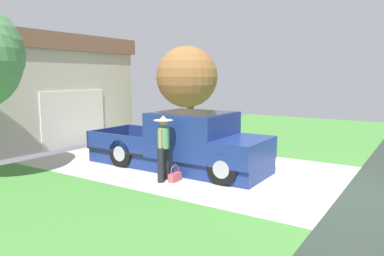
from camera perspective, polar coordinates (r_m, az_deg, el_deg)
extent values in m
cube|color=#B9B6A7|center=(10.93, -1.41, -5.94)|extent=(5.20, 9.00, 0.06)
cube|color=#438236|center=(18.53, 13.87, -0.37)|extent=(12.00, 9.00, 0.06)
cube|color=navy|center=(10.65, -2.53, -4.98)|extent=(1.76, 5.39, 0.42)
cube|color=navy|center=(10.17, 0.12, -0.93)|extent=(1.89, 2.06, 1.21)
cube|color=#1E2833|center=(10.12, 0.12, 1.09)|extent=(1.67, 1.89, 0.51)
cube|color=navy|center=(9.49, 8.11, -3.52)|extent=(1.89, 1.09, 0.60)
cube|color=black|center=(11.56, -8.89, -2.82)|extent=(1.89, 2.26, 0.06)
cube|color=navy|center=(12.20, -6.07, -1.06)|extent=(0.07, 2.25, 0.53)
cube|color=navy|center=(10.87, -12.10, -2.32)|extent=(0.07, 2.25, 0.53)
cube|color=navy|center=(12.27, -12.74, -1.17)|extent=(1.88, 0.07, 0.53)
cube|color=black|center=(10.68, 6.38, 0.89)|extent=(0.10, 0.18, 0.20)
cylinder|color=black|center=(10.34, 9.14, -4.40)|extent=(0.27, 0.80, 0.80)
cylinder|color=#9E9EA3|center=(10.34, 9.14, -4.40)|extent=(0.28, 0.44, 0.44)
cylinder|color=black|center=(8.92, 4.92, -6.33)|extent=(0.27, 0.80, 0.80)
cylinder|color=#9E9EA3|center=(8.92, 4.92, -6.33)|extent=(0.28, 0.44, 0.44)
cylinder|color=black|center=(12.03, -5.52, -2.57)|extent=(0.27, 0.80, 0.80)
cylinder|color=#9E9EA3|center=(12.03, -5.52, -2.57)|extent=(0.28, 0.44, 0.44)
cylinder|color=black|center=(10.84, -10.84, -3.86)|extent=(0.27, 0.80, 0.80)
cylinder|color=#9E9EA3|center=(10.84, -10.84, -3.86)|extent=(0.28, 0.44, 0.44)
cylinder|color=black|center=(9.11, -4.91, -5.82)|extent=(0.16, 0.16, 0.86)
cylinder|color=black|center=(9.40, -3.98, -5.38)|extent=(0.16, 0.16, 0.86)
cylinder|color=#4C9356|center=(9.12, -4.48, -1.52)|extent=(0.29, 0.29, 0.53)
cylinder|color=tan|center=(8.98, -4.98, -1.98)|extent=(0.09, 0.09, 0.56)
cylinder|color=tan|center=(9.28, -3.99, -1.64)|extent=(0.09, 0.09, 0.56)
sphere|color=tan|center=(9.06, -4.51, 0.92)|extent=(0.21, 0.21, 0.21)
cylinder|color=#D1B78E|center=(9.06, -4.51, 1.22)|extent=(0.49, 0.49, 0.01)
cone|color=#D1B78E|center=(9.05, -4.52, 1.59)|extent=(0.23, 0.23, 0.12)
cube|color=#B24C56|center=(9.25, -2.68, -7.68)|extent=(0.37, 0.16, 0.21)
torus|color=#B24C56|center=(9.21, -2.69, -6.75)|extent=(0.34, 0.02, 0.34)
cube|color=#B7AD9E|center=(15.97, -27.42, 4.17)|extent=(8.64, 5.44, 3.56)
cube|color=silver|center=(14.39, -17.90, 1.41)|extent=(2.85, 0.06, 2.09)
cylinder|color=brown|center=(15.68, -0.24, 2.09)|extent=(0.28, 0.28, 1.96)
sphere|color=brown|center=(15.89, 0.33, 8.01)|extent=(1.76, 1.76, 1.76)
sphere|color=brown|center=(15.43, -0.81, 7.99)|extent=(2.57, 2.57, 2.57)
cube|color=#286B38|center=(15.53, -4.82, 0.40)|extent=(0.58, 0.68, 0.91)
cube|color=#1C4A27|center=(15.47, -4.84, 2.26)|extent=(0.60, 0.71, 0.10)
cylinder|color=black|center=(15.26, -4.50, -1.47)|extent=(0.05, 0.18, 0.18)
cylinder|color=black|center=(15.61, -3.52, -1.25)|extent=(0.05, 0.18, 0.18)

